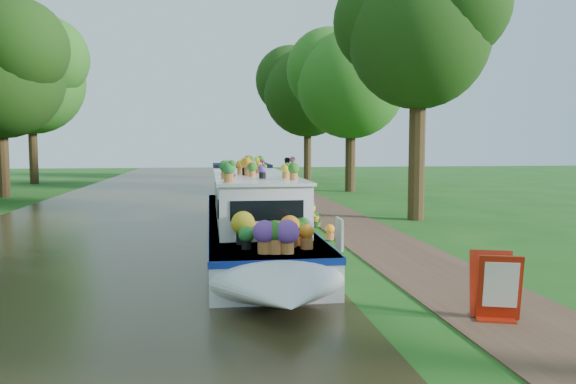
{
  "coord_description": "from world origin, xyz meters",
  "views": [
    {
      "loc": [
        -3.32,
        -15.64,
        2.61
      ],
      "look_at": [
        -1.16,
        -0.23,
        1.3
      ],
      "focal_mm": 35.0,
      "sensor_mm": 36.0,
      "label": 1
    }
  ],
  "objects_px": {
    "second_boat": "(238,183)",
    "pedestrian_dark": "(288,173)",
    "plant_boat": "(253,215)",
    "pedestrian_pink": "(293,173)",
    "sandwich_board": "(496,289)"
  },
  "relations": [
    {
      "from": "second_boat",
      "to": "pedestrian_dark",
      "type": "xyz_separation_m",
      "value": [
        3.01,
        1.71,
        0.46
      ]
    },
    {
      "from": "plant_boat",
      "to": "pedestrian_pink",
      "type": "height_order",
      "value": "plant_boat"
    },
    {
      "from": "second_boat",
      "to": "sandwich_board",
      "type": "height_order",
      "value": "second_boat"
    },
    {
      "from": "sandwich_board",
      "to": "pedestrian_pink",
      "type": "relative_size",
      "value": 0.52
    },
    {
      "from": "second_boat",
      "to": "pedestrian_pink",
      "type": "relative_size",
      "value": 3.29
    },
    {
      "from": "plant_boat",
      "to": "pedestrian_dark",
      "type": "xyz_separation_m",
      "value": [
        3.51,
        18.76,
        0.1
      ]
    },
    {
      "from": "sandwich_board",
      "to": "pedestrian_pink",
      "type": "distance_m",
      "value": 24.09
    },
    {
      "from": "pedestrian_pink",
      "to": "plant_boat",
      "type": "bearing_deg",
      "value": -86.09
    },
    {
      "from": "sandwich_board",
      "to": "pedestrian_pink",
      "type": "bearing_deg",
      "value": 106.74
    },
    {
      "from": "pedestrian_pink",
      "to": "pedestrian_dark",
      "type": "bearing_deg",
      "value": 113.06
    },
    {
      "from": "plant_boat",
      "to": "pedestrian_dark",
      "type": "height_order",
      "value": "plant_boat"
    },
    {
      "from": "sandwich_board",
      "to": "pedestrian_dark",
      "type": "distance_m",
      "value": 25.1
    },
    {
      "from": "second_boat",
      "to": "pedestrian_dark",
      "type": "bearing_deg",
      "value": 33.25
    },
    {
      "from": "pedestrian_pink",
      "to": "pedestrian_dark",
      "type": "distance_m",
      "value": 1.02
    },
    {
      "from": "plant_boat",
      "to": "sandwich_board",
      "type": "bearing_deg",
      "value": -63.92
    }
  ]
}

